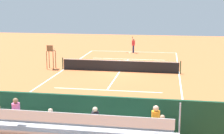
# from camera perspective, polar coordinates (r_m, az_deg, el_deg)

# --- Properties ---
(ground_plane) EXTENTS (60.00, 60.00, 0.00)m
(ground_plane) POSITION_cam_1_polar(r_m,az_deg,el_deg) (28.13, 1.37, -0.77)
(ground_plane) COLOR #BC6033
(court_line_markings) EXTENTS (10.10, 22.20, 0.01)m
(court_line_markings) POSITION_cam_1_polar(r_m,az_deg,el_deg) (28.16, 1.38, -0.75)
(court_line_markings) COLOR white
(court_line_markings) RESTS_ON ground
(tennis_net) EXTENTS (10.30, 0.10, 1.07)m
(tennis_net) POSITION_cam_1_polar(r_m,az_deg,el_deg) (28.03, 1.37, 0.23)
(tennis_net) COLOR black
(tennis_net) RESTS_ON ground
(backdrop_wall) EXTENTS (18.00, 0.16, 2.00)m
(backdrop_wall) POSITION_cam_1_polar(r_m,az_deg,el_deg) (14.66, -6.66, -8.57)
(backdrop_wall) COLOR #194228
(backdrop_wall) RESTS_ON ground
(bleacher_stand) EXTENTS (9.06, 2.40, 2.48)m
(bleacher_stand) POSITION_cam_1_polar(r_m,az_deg,el_deg) (13.48, -8.03, -10.81)
(bleacher_stand) COLOR #B2B2B7
(bleacher_stand) RESTS_ON ground
(umpire_chair) EXTENTS (0.67, 0.67, 2.14)m
(umpire_chair) POSITION_cam_1_polar(r_m,az_deg,el_deg) (29.46, -10.63, 2.19)
(umpire_chair) COLOR brown
(umpire_chair) RESTS_ON ground
(courtside_bench) EXTENTS (1.80, 0.40, 0.93)m
(courtside_bench) POSITION_cam_1_polar(r_m,az_deg,el_deg) (14.98, 6.15, -9.92)
(courtside_bench) COLOR #234C2D
(courtside_bench) RESTS_ON ground
(equipment_bag) EXTENTS (0.90, 0.36, 0.36)m
(equipment_bag) POSITION_cam_1_polar(r_m,az_deg,el_deg) (15.23, -1.55, -11.01)
(equipment_bag) COLOR #B22D2D
(equipment_bag) RESTS_ON ground
(tennis_player) EXTENTS (0.43, 0.55, 1.93)m
(tennis_player) POSITION_cam_1_polar(r_m,az_deg,el_deg) (38.05, 3.74, 4.02)
(tennis_player) COLOR navy
(tennis_player) RESTS_ON ground
(tennis_racket) EXTENTS (0.57, 0.32, 0.03)m
(tennis_racket) POSITION_cam_1_polar(r_m,az_deg,el_deg) (37.94, 3.06, 2.48)
(tennis_racket) COLOR black
(tennis_racket) RESTS_ON ground
(tennis_ball_near) EXTENTS (0.07, 0.07, 0.07)m
(tennis_ball_near) POSITION_cam_1_polar(r_m,az_deg,el_deg) (37.14, 5.95, 2.26)
(tennis_ball_near) COLOR #CCDB33
(tennis_ball_near) RESTS_ON ground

